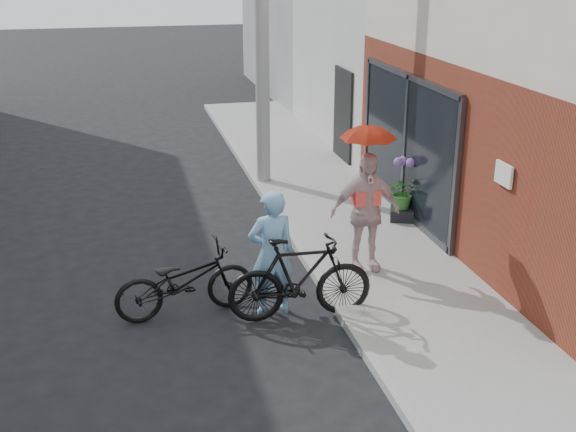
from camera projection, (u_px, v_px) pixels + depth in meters
name	position (u px, v px, depth m)	size (l,w,h in m)	color
ground	(275.00, 331.00, 9.28)	(80.00, 80.00, 0.00)	black
sidewalk	(376.00, 252.00, 11.54)	(2.20, 24.00, 0.12)	gray
curb	(306.00, 259.00, 11.28)	(0.12, 24.00, 0.12)	#9E9E99
utility_pole	(262.00, 11.00, 13.77)	(0.28, 0.28, 7.00)	#9E9E99
officer	(272.00, 253.00, 9.46)	(0.63, 0.41, 1.73)	#77ABD5
bike_left	(185.00, 281.00, 9.53)	(0.65, 1.87, 0.98)	black
bike_right	(300.00, 278.00, 9.41)	(0.54, 1.91, 1.15)	black
kimono_woman	(365.00, 212.00, 10.49)	(1.05, 0.44, 1.79)	beige
parasol	(368.00, 129.00, 10.06)	(0.76, 0.76, 0.67)	red
planter	(402.00, 214.00, 12.72)	(0.40, 0.40, 0.21)	black
potted_plant	(403.00, 192.00, 12.58)	(0.54, 0.47, 0.60)	#36702D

